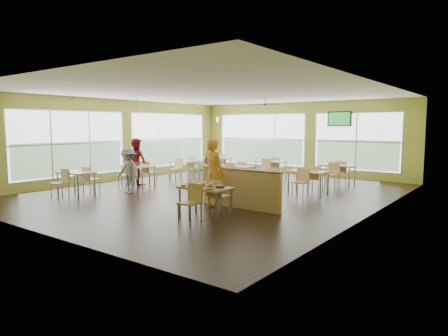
{
  "coord_description": "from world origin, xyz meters",
  "views": [
    {
      "loc": [
        7.83,
        -10.09,
        2.15
      ],
      "look_at": [
        1.12,
        -1.09,
        0.97
      ],
      "focal_mm": 32.0,
      "sensor_mm": 36.0,
      "label": 1
    }
  ],
  "objects_px": {
    "half_wall_divider": "(240,189)",
    "main_table": "(205,192)",
    "food_basket": "(220,186)",
    "man_plaid": "(213,173)"
  },
  "relations": [
    {
      "from": "main_table",
      "to": "half_wall_divider",
      "type": "height_order",
      "value": "half_wall_divider"
    },
    {
      "from": "half_wall_divider",
      "to": "food_basket",
      "type": "distance_m",
      "value": 1.44
    },
    {
      "from": "half_wall_divider",
      "to": "food_basket",
      "type": "xyz_separation_m",
      "value": [
        0.37,
        -1.36,
        0.26
      ]
    },
    {
      "from": "main_table",
      "to": "half_wall_divider",
      "type": "relative_size",
      "value": 0.63
    },
    {
      "from": "main_table",
      "to": "food_basket",
      "type": "relative_size",
      "value": 6.19
    },
    {
      "from": "main_table",
      "to": "half_wall_divider",
      "type": "distance_m",
      "value": 1.45
    },
    {
      "from": "half_wall_divider",
      "to": "food_basket",
      "type": "relative_size",
      "value": 9.77
    },
    {
      "from": "main_table",
      "to": "man_plaid",
      "type": "distance_m",
      "value": 1.25
    },
    {
      "from": "man_plaid",
      "to": "main_table",
      "type": "bearing_deg",
      "value": 125.72
    },
    {
      "from": "half_wall_divider",
      "to": "main_table",
      "type": "bearing_deg",
      "value": -90.0
    }
  ]
}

